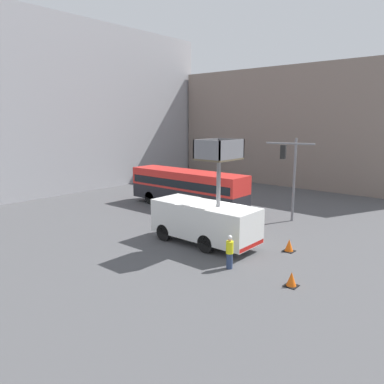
# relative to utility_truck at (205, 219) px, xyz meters

# --- Properties ---
(ground_plane) EXTENTS (120.00, 120.00, 0.00)m
(ground_plane) POSITION_rel_utility_truck_xyz_m (0.21, -0.94, -1.59)
(ground_plane) COLOR #4C4C4F
(building_backdrop_far) EXTENTS (44.00, 10.00, 17.44)m
(building_backdrop_far) POSITION_rel_utility_truck_xyz_m (0.21, 25.23, 7.13)
(building_backdrop_far) COLOR #9E9EA3
(building_backdrop_far) RESTS_ON ground_plane
(building_backdrop_side) EXTENTS (10.00, 28.00, 13.22)m
(building_backdrop_side) POSITION_rel_utility_truck_xyz_m (26.40, 6.01, 5.02)
(building_backdrop_side) COLOR gray
(building_backdrop_side) RESTS_ON ground_plane
(utility_truck) EXTENTS (2.55, 6.69, 6.36)m
(utility_truck) POSITION_rel_utility_truck_xyz_m (0.00, 0.00, 0.00)
(utility_truck) COLOR silver
(utility_truck) RESTS_ON ground_plane
(city_bus) EXTENTS (2.56, 11.09, 3.17)m
(city_bus) POSITION_rel_utility_truck_xyz_m (6.51, 7.12, 0.29)
(city_bus) COLOR #232328
(city_bus) RESTS_ON ground_plane
(traffic_light_pole) EXTENTS (3.52, 3.26, 6.14)m
(traffic_light_pole) POSITION_rel_utility_truck_xyz_m (7.27, -1.87, 2.56)
(traffic_light_pole) COLOR slate
(traffic_light_pole) RESTS_ON ground_plane
(road_worker_near_truck) EXTENTS (0.38, 0.38, 1.76)m
(road_worker_near_truck) POSITION_rel_utility_truck_xyz_m (-2.15, -3.34, -0.71)
(road_worker_near_truck) COLOR navy
(road_worker_near_truck) RESTS_ON ground_plane
(road_worker_directing) EXTENTS (0.38, 0.38, 1.83)m
(road_worker_directing) POSITION_rel_utility_truck_xyz_m (2.58, -0.93, -0.68)
(road_worker_directing) COLOR navy
(road_worker_directing) RESTS_ON ground_plane
(traffic_cone_near_truck) EXTENTS (0.59, 0.59, 0.68)m
(traffic_cone_near_truck) POSITION_rel_utility_truck_xyz_m (-2.01, -6.67, -1.27)
(traffic_cone_near_truck) COLOR black
(traffic_cone_near_truck) RESTS_ON ground_plane
(traffic_cone_mid_road) EXTENTS (0.63, 0.63, 0.72)m
(traffic_cone_mid_road) POSITION_rel_utility_truck_xyz_m (2.15, -4.49, -1.25)
(traffic_cone_mid_road) COLOR black
(traffic_cone_mid_road) RESTS_ON ground_plane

